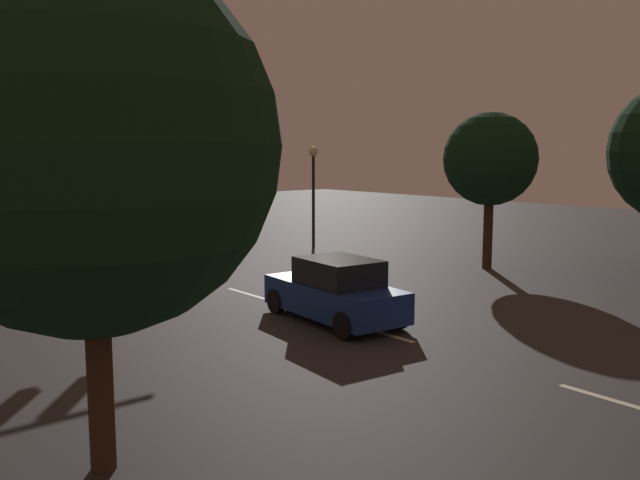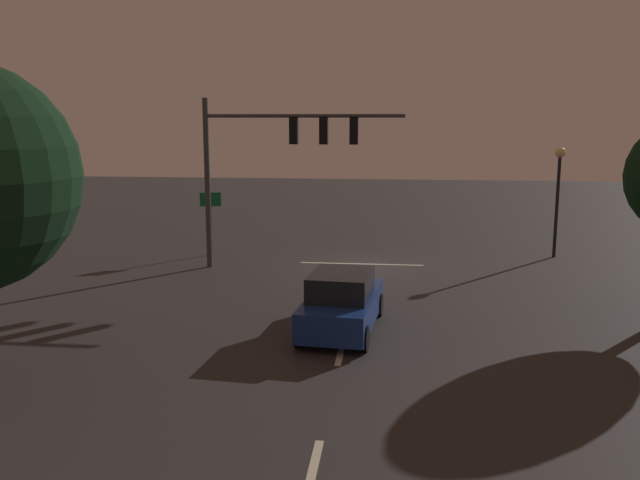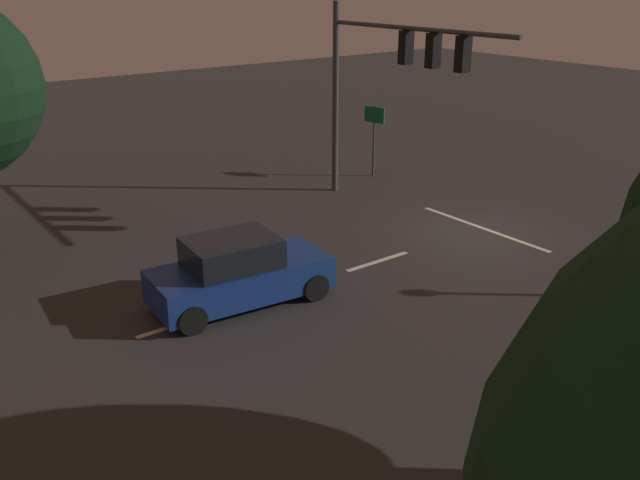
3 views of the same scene
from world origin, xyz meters
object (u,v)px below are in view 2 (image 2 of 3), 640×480
at_px(car_approaching, 342,303).
at_px(route_sign, 211,209).
at_px(traffic_signal_assembly, 278,148).
at_px(street_lamp_left_kerb, 559,180).

height_order(car_approaching, route_sign, route_sign).
height_order(traffic_signal_assembly, route_sign, traffic_signal_assembly).
distance_m(traffic_signal_assembly, car_approaching, 9.12).
bearing_deg(traffic_signal_assembly, route_sign, -34.94).
distance_m(car_approaching, street_lamp_left_kerb, 14.07).
height_order(street_lamp_left_kerb, route_sign, street_lamp_left_kerb).
xyz_separation_m(street_lamp_left_kerb, route_sign, (14.72, 1.15, -1.31)).
bearing_deg(street_lamp_left_kerb, route_sign, 4.48).
height_order(car_approaching, street_lamp_left_kerb, street_lamp_left_kerb).
relative_size(street_lamp_left_kerb, route_sign, 1.68).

